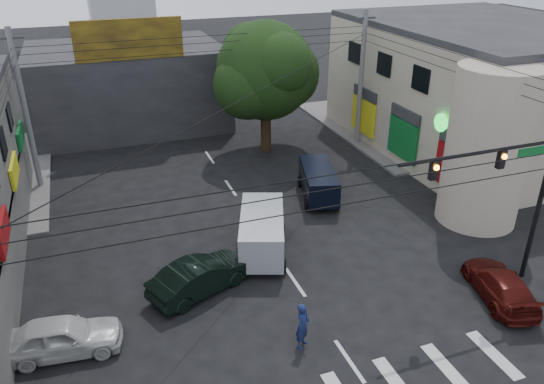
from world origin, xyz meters
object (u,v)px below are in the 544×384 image
white_compact (62,336)px  traffic_officer (303,325)px  street_tree (266,71)px  maroon_sedan (500,285)px  traffic_gantry (513,182)px  dark_sedan (201,276)px  utility_pole_far_left (25,112)px  utility_pole_far_right (361,80)px  silver_minivan (262,234)px  navy_van (318,183)px

white_compact → traffic_officer: traffic_officer is taller
street_tree → maroon_sedan: bearing=-79.7°
street_tree → traffic_gantry: 18.42m
dark_sedan → utility_pole_far_left: bearing=3.7°
utility_pole_far_right → silver_minivan: size_ratio=1.83×
street_tree → traffic_officer: size_ratio=4.78×
traffic_officer → utility_pole_far_left: bearing=74.2°
utility_pole_far_left → dark_sedan: 15.27m
traffic_gantry → utility_pole_far_right: (2.68, 17.00, -0.23)m
utility_pole_far_left → white_compact: (1.13, -15.07, -3.89)m
street_tree → dark_sedan: bearing=-119.1°
silver_minivan → utility_pole_far_right: bearing=-24.3°
white_compact → silver_minivan: silver_minivan is taller
utility_pole_far_right → maroon_sedan: bearing=-99.7°
street_tree → white_compact: (-13.37, -16.07, -4.77)m
maroon_sedan → silver_minivan: size_ratio=0.92×
navy_van → white_compact: bearing=136.7°
traffic_gantry → navy_van: (-3.51, 10.10, -3.95)m
utility_pole_far_left → traffic_gantry: bearing=-42.9°
dark_sedan → traffic_officer: size_ratio=2.61×
silver_minivan → traffic_officer: (-0.68, -6.40, -0.09)m
traffic_gantry → silver_minivan: (-8.38, 5.72, -3.83)m
utility_pole_far_right → silver_minivan: 16.21m
traffic_officer → street_tree: bearing=30.9°
utility_pole_far_left → utility_pole_far_right: 21.00m
traffic_officer → navy_van: bearing=19.3°
utility_pole_far_left → utility_pole_far_right: size_ratio=1.00×
street_tree → maroon_sedan: (3.44, -18.85, -4.84)m
white_compact → silver_minivan: (8.81, 3.78, 0.29)m
dark_sedan → white_compact: bearing=85.9°
utility_pole_far_right → white_compact: utility_pole_far_right is taller
utility_pole_far_left → utility_pole_far_right: (21.00, 0.00, 0.00)m
traffic_officer → silver_minivan: bearing=40.5°
street_tree → traffic_gantry: size_ratio=1.21×
utility_pole_far_right → utility_pole_far_left: bearing=180.0°
utility_pole_far_right → silver_minivan: bearing=-134.4°
traffic_gantry → utility_pole_far_left: size_ratio=0.78×
traffic_gantry → navy_van: 11.39m
dark_sedan → silver_minivan: (3.36, 1.94, 0.26)m
white_compact → silver_minivan: bearing=-60.3°
street_tree → maroon_sedan: size_ratio=1.88×
traffic_gantry → white_compact: (-17.20, 1.93, -4.12)m
white_compact → traffic_officer: 8.54m
dark_sedan → maroon_sedan: 12.27m
traffic_gantry → white_compact: size_ratio=1.67×
dark_sedan → navy_van: (8.24, 6.32, 0.14)m
street_tree → white_compact: street_tree is taller
utility_pole_far_left → dark_sedan: utility_pole_far_left is taller
utility_pole_far_right → dark_sedan: size_ratio=1.94×
traffic_gantry → utility_pole_far_right: utility_pole_far_right is taller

